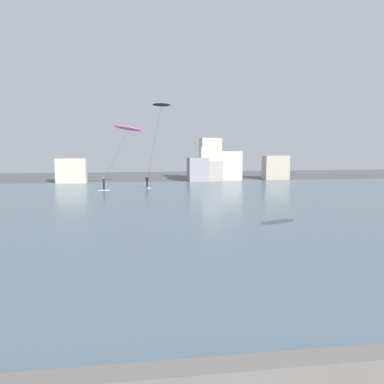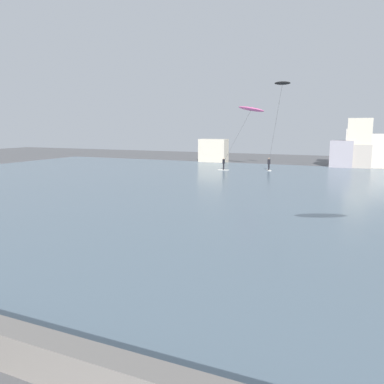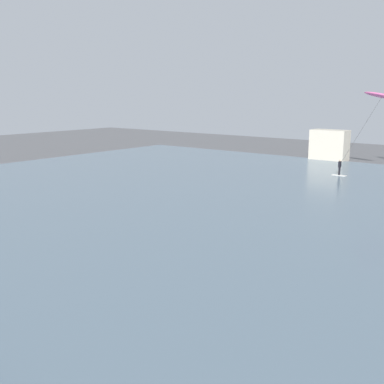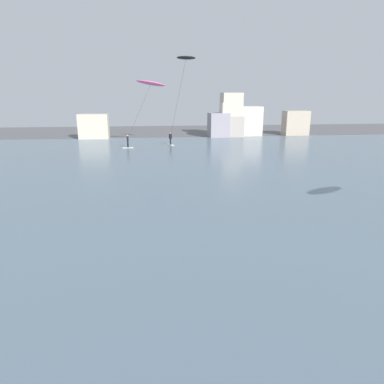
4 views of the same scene
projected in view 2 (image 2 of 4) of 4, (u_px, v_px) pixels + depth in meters
The scene contains 4 objects.
water_bay at pixel (246, 192), 34.20m from camera, with size 84.00×52.00×0.10m, color slate.
far_shore_buildings at pixel (353, 150), 55.11m from camera, with size 37.52×5.31×6.96m.
kitesurfer_black at pixel (280, 96), 46.52m from camera, with size 3.65×4.27×11.11m.
kitesurfer_pink at pixel (249, 113), 49.82m from camera, with size 5.74×2.62×8.55m.
Camera 2 is at (9.54, -2.20, 5.72)m, focal length 36.05 mm.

